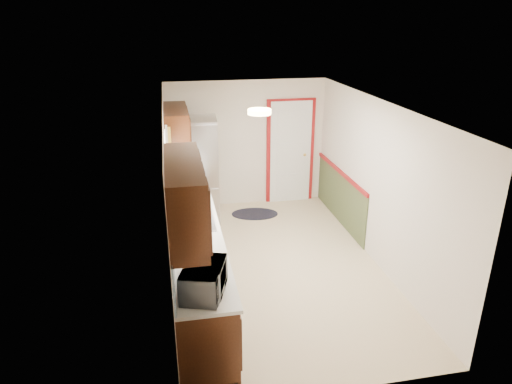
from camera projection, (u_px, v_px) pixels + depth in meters
name	position (u px, v px, depth m)	size (l,w,h in m)	color
room_shell	(277.00, 190.00, 6.39)	(3.20, 5.20, 2.52)	beige
kitchen_run	(191.00, 232.00, 6.04)	(0.63, 4.00, 2.20)	#37190C
back_wall_trim	(301.00, 161.00, 8.70)	(1.12, 2.30, 2.08)	maroon
ceiling_fixture	(259.00, 112.00, 5.73)	(0.30, 0.30, 0.06)	#FFD88C
microwave	(204.00, 277.00, 4.42)	(0.56, 0.31, 0.38)	white
refrigerator	(196.00, 170.00, 8.05)	(0.81, 0.80, 1.86)	#B7B7BC
rug	(255.00, 214.00, 8.56)	(0.87, 0.56, 0.01)	black
cooktop	(188.00, 180.00, 7.55)	(0.45, 0.54, 0.02)	black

